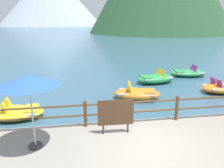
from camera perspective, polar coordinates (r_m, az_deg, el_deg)
ground_plane at (r=45.99m, az=-6.77°, el=11.10°), size 200.00×200.00×0.00m
dock_railing at (r=8.19m, az=5.25°, el=-6.16°), size 23.92×0.12×0.95m
sign_board at (r=7.38m, az=0.95°, el=-7.37°), size 1.18×0.09×1.19m
beach_umbrella at (r=6.55m, az=-20.37°, el=0.72°), size 1.70×1.70×2.24m
pedal_boat_1 at (r=11.86m, az=6.39°, el=-2.44°), size 2.68×1.89×0.89m
pedal_boat_4 at (r=17.41m, az=18.75°, el=2.70°), size 2.71×1.57×0.83m
pedal_boat_5 at (r=10.41m, az=-23.00°, el=-6.67°), size 2.27×1.39×0.83m
pedal_boat_6 at (r=15.02m, az=10.96°, el=1.40°), size 2.73×1.69×0.89m
pedal_boat_7 at (r=14.32m, az=25.90°, el=-0.83°), size 2.29×1.51×0.85m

